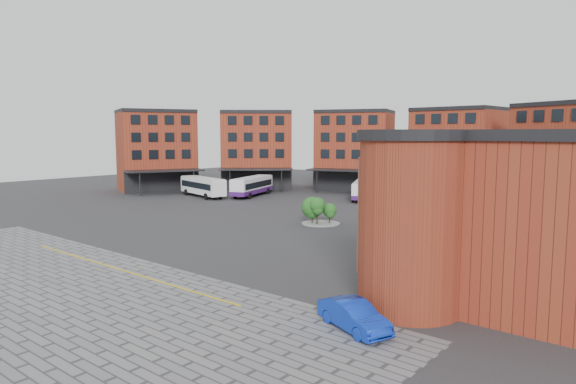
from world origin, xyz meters
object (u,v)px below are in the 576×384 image
Objects in this scene: bus_c at (362,190)px; bus_d at (430,194)px; bus_b at (252,186)px; bus_e at (500,203)px; bus_a at (203,185)px; tree_island at (317,209)px; bus_f at (563,220)px; blue_car at (354,316)px.

bus_d is (10.92, 0.80, 0.08)m from bus_c.
bus_e is (38.52, 4.23, 0.10)m from bus_b.
bus_b is 28.69m from bus_d.
tree_island is at bearing -92.11° from bus_a.
bus_b is at bearing 178.82° from bus_c.
bus_e reaches higher than bus_f.
blue_car is (50.00, -32.85, -1.11)m from bus_a.
bus_e is at bearing 178.78° from bus_f.
bus_e is (44.04, 10.14, -0.07)m from bus_a.
bus_f reaches higher than blue_car.
bus_a is at bearing -174.61° from bus_c.
tree_island is 23.65m from bus_e.
tree_island reaches higher than bus_c.
bus_d is at bearing -1.06° from bus_b.
bus_e is at bearing 52.19° from tree_island.
tree_island is 23.32m from bus_d.
bus_a is at bearing 163.86° from tree_island.
bus_c is 0.93× the size of bus_d.
bus_e reaches higher than bus_b.
bus_b is 18.21m from bus_c.
tree_island is 0.38× the size of bus_b.
bus_c is (21.97, 13.74, -0.30)m from bus_a.
bus_e is at bearing -35.90° from bus_c.
bus_b is at bearing -29.03° from bus_a.
bus_d is 1.15× the size of bus_f.
bus_b is 2.42× the size of blue_car.
bus_c is at bearing 52.63° from blue_car.
blue_car is (-2.76, -35.09, -0.85)m from bus_f.
bus_d is 11.99m from bus_e.
bus_b is 0.97× the size of bus_e.
tree_island reaches higher than bus_d.
bus_a is 59.84m from blue_car.
tree_island is 0.92× the size of blue_car.
tree_island is at bearing -106.69° from bus_d.
bus_f is at bearing -73.54° from bus_a.
bus_d is 2.35× the size of blue_car.
bus_e is at bearing 29.49° from blue_car.
bus_a is 25.91m from bus_c.
bus_a reaches higher than bus_d.
tree_island is 0.39× the size of bus_d.
tree_island is at bearing -49.59° from bus_b.
bus_a is 1.04× the size of bus_d.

